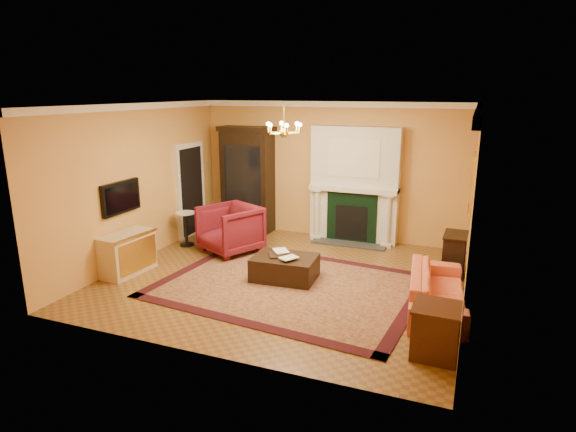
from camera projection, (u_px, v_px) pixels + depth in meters
The scene contains 26 objects.
floor at pixel (284, 278), 8.56m from camera, with size 6.00×5.50×0.02m, color brown.
ceiling at pixel (284, 104), 7.79m from camera, with size 6.00×5.50×0.02m, color white.
wall_back at pixel (330, 171), 10.66m from camera, with size 6.00×0.02×3.00m, color gold.
wall_front at pixel (197, 241), 5.69m from camera, with size 6.00×0.02×3.00m, color gold.
wall_left at pixel (139, 183), 9.23m from camera, with size 0.02×5.50×3.00m, color gold.
wall_right at pixel (473, 211), 7.11m from camera, with size 0.02×5.50×3.00m, color gold.
fireplace at pixel (354, 188), 10.35m from camera, with size 1.90×0.70×2.50m.
crown_molding at pixel (304, 107), 8.67m from camera, with size 6.00×5.50×0.12m.
doorway at pixel (191, 190), 10.86m from camera, with size 0.08×1.05×2.10m.
tv_panel at pixel (121, 197), 8.71m from camera, with size 0.09×0.95×0.58m.
gilt_mirror at pixel (472, 184), 8.35m from camera, with size 0.06×0.76×1.05m.
chandelier at pixel (284, 129), 7.89m from camera, with size 0.63×0.55×0.53m.
oriental_rug at pixel (289, 286), 8.18m from camera, with size 4.26×3.19×0.02m, color #45100E.
china_cabinet at pixel (248, 182), 11.17m from camera, with size 1.16×0.53×2.33m, color black.
wingback_armchair at pixel (230, 227), 9.78m from camera, with size 1.04×0.98×1.07m, color maroon.
pedestal_table at pixel (186, 226), 10.21m from camera, with size 0.41×0.41×0.74m.
commode at pixel (127, 253), 8.69m from camera, with size 0.47×1.00×0.75m, color beige.
coral_sofa at pixel (438, 284), 7.24m from camera, with size 2.04×0.60×0.80m, color #E86149.
end_table at pixel (436, 332), 5.97m from camera, with size 0.55×0.55×0.64m, color #37190F.
console_table at pixel (454, 255), 8.65m from camera, with size 0.37×0.65×0.72m, color black.
leather_ottoman at pixel (285, 268), 8.43m from camera, with size 1.08×0.79×0.40m, color black.
ottoman_tray at pixel (282, 255), 8.43m from camera, with size 0.45×0.35×0.03m, color black.
book_a at pixel (274, 244), 8.46m from camera, with size 0.24×0.03×0.32m, color gray.
book_b at pixel (285, 248), 8.24m from camera, with size 0.22×0.02×0.31m, color gray.
topiary_left at pixel (327, 173), 10.46m from camera, with size 0.17×0.17×0.46m.
topiary_right at pixel (392, 178), 9.97m from camera, with size 0.16×0.16×0.42m.
Camera 1 is at (2.98, -7.42, 3.24)m, focal length 30.00 mm.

